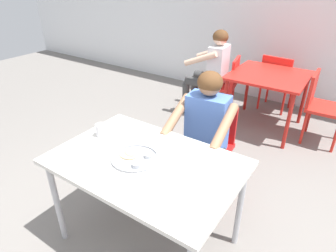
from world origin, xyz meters
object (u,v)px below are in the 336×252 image
object	(u,v)px
drinking_cup	(101,130)
diner_foreground	(203,130)
chair_red_right	(320,103)
chair_red_far	(277,79)
patron_background	(212,65)
table_background_red	(269,80)
chair_red_left	(226,82)
chair_foreground	(211,142)
thali_tray	(135,158)
table_foreground	(146,169)

from	to	relation	value
drinking_cup	diner_foreground	size ratio (longest dim) A/B	0.08
chair_red_right	chair_red_far	size ratio (longest dim) A/B	1.02
chair_red_right	patron_background	size ratio (longest dim) A/B	0.71
drinking_cup	diner_foreground	distance (m)	0.82
diner_foreground	table_background_red	size ratio (longest dim) A/B	1.30
drinking_cup	chair_red_left	xyz separation A→B (m)	(0.00, 2.32, -0.32)
chair_foreground	chair_red_far	bearing A→B (deg)	89.61
thali_tray	chair_red_far	bearing A→B (deg)	87.37
chair_foreground	diner_foreground	world-z (taller)	diner_foreground
chair_foreground	patron_background	distance (m)	1.63
thali_tray	chair_red_left	world-z (taller)	chair_red_left
chair_red_right	patron_background	distance (m)	1.43
thali_tray	patron_background	world-z (taller)	patron_background
thali_tray	chair_red_right	world-z (taller)	chair_red_right
chair_red_right	patron_background	world-z (taller)	patron_background
table_background_red	chair_red_right	size ratio (longest dim) A/B	1.07
patron_background	chair_foreground	bearing A→B (deg)	-62.88
chair_red_right	diner_foreground	bearing A→B (deg)	-111.78
drinking_cup	chair_red_far	bearing A→B (deg)	79.22
chair_foreground	table_foreground	bearing A→B (deg)	-93.57
table_foreground	chair_red_right	bearing A→B (deg)	72.51
thali_tray	drinking_cup	xyz separation A→B (m)	(-0.41, 0.10, 0.04)
thali_tray	patron_background	xyz separation A→B (m)	(-0.61, 2.35, -0.06)
chair_red_left	chair_red_far	bearing A→B (deg)	44.74
chair_foreground	chair_red_left	bearing A→B (deg)	109.48
table_foreground	chair_foreground	distance (m)	0.92
table_foreground	chair_red_right	xyz separation A→B (m)	(0.74, 2.35, -0.18)
chair_red_left	chair_red_right	bearing A→B (deg)	-2.08
thali_tray	table_background_red	xyz separation A→B (m)	(0.18, 2.36, -0.12)
patron_background	chair_red_far	bearing A→B (deg)	39.02
patron_background	chair_red_left	bearing A→B (deg)	18.08
diner_foreground	chair_red_far	distance (m)	2.27
table_foreground	diner_foreground	world-z (taller)	diner_foreground
chair_foreground	drinking_cup	bearing A→B (deg)	-122.79
thali_tray	chair_red_far	world-z (taller)	chair_red_far
diner_foreground	chair_red_left	xyz separation A→B (m)	(-0.55, 1.72, -0.21)
chair_red_far	patron_background	world-z (taller)	patron_background
thali_tray	table_background_red	size ratio (longest dim) A/B	0.35
diner_foreground	chair_red_right	size ratio (longest dim) A/B	1.40
chair_foreground	diner_foreground	size ratio (longest dim) A/B	0.68
chair_red_far	diner_foreground	bearing A→B (deg)	-89.97
chair_red_left	drinking_cup	bearing A→B (deg)	-90.02
chair_foreground	patron_background	world-z (taller)	patron_background
thali_tray	drinking_cup	size ratio (longest dim) A/B	3.30
chair_foreground	table_background_red	distance (m)	1.45
thali_tray	chair_foreground	bearing A→B (deg)	82.45
chair_red_left	thali_tray	bearing A→B (deg)	-80.42
drinking_cup	patron_background	world-z (taller)	patron_background
diner_foreground	chair_red_far	world-z (taller)	diner_foreground
diner_foreground	chair_red_left	distance (m)	1.81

